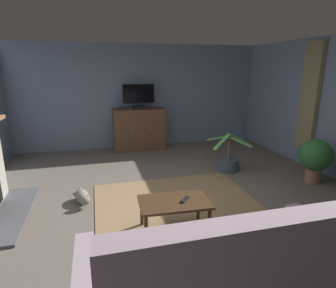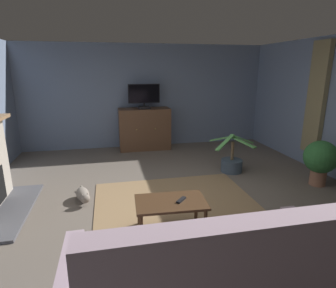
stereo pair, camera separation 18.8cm
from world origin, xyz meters
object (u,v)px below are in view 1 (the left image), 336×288
object	(u,v)px
potted_plant_small_fern_corner	(315,157)
cat	(82,197)
tv_cabinet	(139,130)
sofa_floral	(221,284)
television	(139,96)
potted_plant_leafy_by_curtain	(228,162)
tv_remote	(185,200)
coffee_table	(174,205)

from	to	relation	value
potted_plant_small_fern_corner	cat	xyz separation A→B (m)	(-3.96, 0.21, -0.37)
tv_cabinet	sofa_floral	distance (m)	5.12
television	potted_plant_leafy_by_curtain	bearing A→B (deg)	-53.22
sofa_floral	potted_plant_small_fern_corner	xyz separation A→B (m)	(2.83, 2.20, 0.14)
tv_remote	cat	world-z (taller)	tv_remote
television	potted_plant_leafy_by_curtain	distance (m)	2.69
television	coffee_table	distance (m)	3.87
coffee_table	cat	size ratio (longest dim) A/B	1.29
tv_remote	potted_plant_small_fern_corner	xyz separation A→B (m)	(2.70, 0.89, 0.05)
tv_remote	potted_plant_leafy_by_curtain	world-z (taller)	potted_plant_leafy_by_curtain
coffee_table	cat	world-z (taller)	coffee_table
potted_plant_small_fern_corner	potted_plant_leafy_by_curtain	size ratio (longest dim) A/B	0.89
tv_cabinet	potted_plant_leafy_by_curtain	bearing A→B (deg)	-53.95
sofa_floral	potted_plant_small_fern_corner	distance (m)	3.58
tv_remote	cat	size ratio (longest dim) A/B	0.25
coffee_table	potted_plant_small_fern_corner	distance (m)	2.97
potted_plant_small_fern_corner	cat	distance (m)	3.99
tv_remote	potted_plant_leafy_by_curtain	distance (m)	2.37
potted_plant_leafy_by_curtain	cat	size ratio (longest dim) A/B	1.29
potted_plant_small_fern_corner	tv_remote	bearing A→B (deg)	-161.69
tv_cabinet	coffee_table	size ratio (longest dim) A/B	1.41
tv_remote	sofa_floral	distance (m)	1.31
sofa_floral	potted_plant_leafy_by_curtain	distance (m)	3.52
tv_cabinet	tv_remote	size ratio (longest dim) A/B	7.36
potted_plant_leafy_by_curtain	tv_remote	bearing A→B (deg)	-129.70
tv_cabinet	potted_plant_leafy_by_curtain	xyz separation A→B (m)	(1.45, -1.99, -0.31)
tv_cabinet	sofa_floral	world-z (taller)	sofa_floral
television	cat	world-z (taller)	television
coffee_table	sofa_floral	distance (m)	1.32
coffee_table	potted_plant_small_fern_corner	bearing A→B (deg)	17.23
tv_cabinet	tv_remote	xyz separation A→B (m)	(-0.05, -3.81, -0.06)
coffee_table	potted_plant_leafy_by_curtain	size ratio (longest dim) A/B	1.00
potted_plant_small_fern_corner	coffee_table	bearing A→B (deg)	-162.77
television	coffee_table	world-z (taller)	television
coffee_table	potted_plant_leafy_by_curtain	world-z (taller)	potted_plant_leafy_by_curtain
tv_cabinet	potted_plant_leafy_by_curtain	world-z (taller)	tv_cabinet
television	tv_remote	bearing A→B (deg)	-90.83
coffee_table	television	bearing A→B (deg)	87.23
tv_remote	potted_plant_small_fern_corner	size ratio (longest dim) A/B	0.21
sofa_floral	tv_cabinet	bearing A→B (deg)	87.98
sofa_floral	potted_plant_small_fern_corner	size ratio (longest dim) A/B	2.78
tv_remote	sofa_floral	world-z (taller)	sofa_floral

